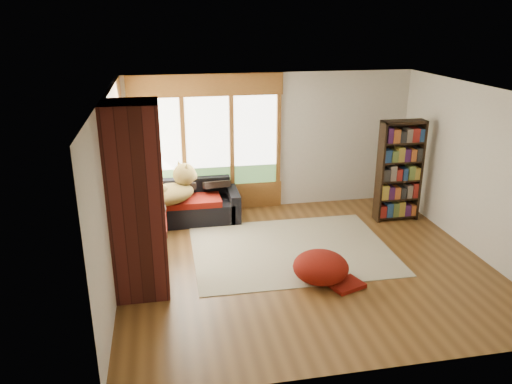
{
  "coord_description": "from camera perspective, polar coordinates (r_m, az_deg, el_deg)",
  "views": [
    {
      "loc": [
        -2.01,
        -6.58,
        3.59
      ],
      "look_at": [
        -0.63,
        0.7,
        0.95
      ],
      "focal_mm": 35.0,
      "sensor_mm": 36.0,
      "label": 1
    }
  ],
  "objects": [
    {
      "name": "wall_left",
      "position": [
        7.0,
        -16.21,
        -0.29
      ],
      "size": [
        0.04,
        5.0,
        2.6
      ],
      "primitive_type": "cube",
      "color": "silver",
      "rests_on": "ground"
    },
    {
      "name": "wall_front",
      "position": [
        5.09,
        13.93,
        -7.76
      ],
      "size": [
        5.5,
        0.04,
        2.6
      ],
      "primitive_type": "cube",
      "color": "silver",
      "rests_on": "ground"
    },
    {
      "name": "windows_left",
      "position": [
        8.12,
        -15.37,
        2.89
      ],
      "size": [
        0.1,
        2.62,
        1.9
      ],
      "color": "#905A24",
      "rests_on": "wall_left"
    },
    {
      "name": "wall_back",
      "position": [
        9.58,
        1.67,
        5.77
      ],
      "size": [
        5.5,
        0.04,
        2.6
      ],
      "primitive_type": "cube",
      "color": "silver",
      "rests_on": "ground"
    },
    {
      "name": "floor",
      "position": [
        7.76,
        5.57,
        -8.05
      ],
      "size": [
        5.5,
        5.5,
        0.0
      ],
      "primitive_type": "plane",
      "color": "brown",
      "rests_on": "ground"
    },
    {
      "name": "dog_brindle",
      "position": [
        8.38,
        -12.22,
        -0.64
      ],
      "size": [
        0.71,
        0.89,
        0.44
      ],
      "rotation": [
        0.0,
        0.0,
        1.92
      ],
      "color": "black",
      "rests_on": "sectional_sofa"
    },
    {
      "name": "throw_pillows",
      "position": [
        8.88,
        -9.61,
        0.91
      ],
      "size": [
        1.98,
        1.68,
        0.45
      ],
      "color": "black",
      "rests_on": "sectional_sofa"
    },
    {
      "name": "pouf",
      "position": [
        7.2,
        7.41,
        -8.42
      ],
      "size": [
        0.98,
        0.98,
        0.43
      ],
      "primitive_type": "ellipsoid",
      "rotation": [
        0.0,
        0.0,
        -0.27
      ],
      "color": "maroon",
      "rests_on": "area_rug"
    },
    {
      "name": "ceiling",
      "position": [
        6.95,
        6.29,
        11.3
      ],
      "size": [
        5.5,
        5.5,
        0.0
      ],
      "primitive_type": "plane",
      "color": "white"
    },
    {
      "name": "wall_right",
      "position": [
        8.44,
        24.13,
        2.11
      ],
      "size": [
        0.04,
        5.0,
        2.6
      ],
      "primitive_type": "cube",
      "color": "silver",
      "rests_on": "ground"
    },
    {
      "name": "roller_blind",
      "position": [
        8.83,
        -15.06,
        6.91
      ],
      "size": [
        0.03,
        0.72,
        0.9
      ],
      "primitive_type": "cube",
      "color": "#7F9862",
      "rests_on": "wall_left"
    },
    {
      "name": "bookshelf",
      "position": [
        9.36,
        16.07,
        2.3
      ],
      "size": [
        0.79,
        0.26,
        1.85
      ],
      "color": "black",
      "rests_on": "ground"
    },
    {
      "name": "dog_tan",
      "position": [
        8.76,
        -9.64,
        0.95
      ],
      "size": [
        1.18,
        1.07,
        0.58
      ],
      "rotation": [
        0.0,
        0.0,
        0.55
      ],
      "color": "brown",
      "rests_on": "sectional_sofa"
    },
    {
      "name": "brick_chimney",
      "position": [
        6.65,
        -13.45,
        -1.11
      ],
      "size": [
        0.7,
        0.7,
        2.6
      ],
      "primitive_type": "cube",
      "color": "#471914",
      "rests_on": "ground"
    },
    {
      "name": "area_rug",
      "position": [
        8.15,
        4.02,
        -6.53
      ],
      "size": [
        3.16,
        2.43,
        0.01
      ],
      "primitive_type": "cube",
      "rotation": [
        0.0,
        0.0,
        -0.01
      ],
      "color": "silver",
      "rests_on": "ground"
    },
    {
      "name": "windows_back",
      "position": [
        9.36,
        -5.52,
        5.67
      ],
      "size": [
        2.82,
        0.1,
        1.9
      ],
      "color": "#905A24",
      "rests_on": "wall_back"
    },
    {
      "name": "sectional_sofa",
      "position": [
        8.9,
        -9.65,
        -2.34
      ],
      "size": [
        2.2,
        2.2,
        0.8
      ],
      "rotation": [
        0.0,
        0.0,
        0.02
      ],
      "color": "black",
      "rests_on": "ground"
    }
  ]
}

